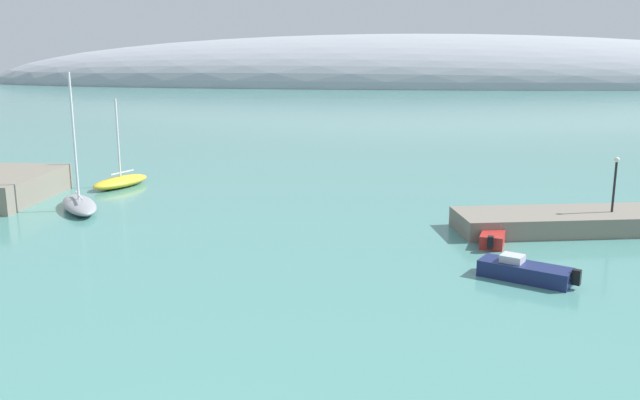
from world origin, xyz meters
The scene contains 7 objects.
breakwater_rocks centered at (23.85, 29.47, 0.67)m, with size 23.90×4.78×1.33m, color gray.
distant_ridge centered at (18.46, 224.43, 0.00)m, with size 309.76×68.24×34.85m, color #999EA8.
sailboat_grey_near_shore centered at (-16.51, 31.37, 0.56)m, with size 5.87×7.39×10.60m.
sailboat_yellow_mid_mooring centered at (-16.78, 40.52, 0.55)m, with size 4.65×6.67×7.97m.
motorboat_navy_foreground centered at (14.63, 18.07, 0.49)m, with size 5.16×3.79×1.29m.
motorboat_red_alongside_breakwater centered at (14.11, 25.28, 0.46)m, with size 2.36×4.57×1.24m.
harbor_lamp_post centered at (22.62, 28.97, 3.71)m, with size 0.36×0.36×3.80m.
Camera 1 is at (6.67, -17.40, 12.26)m, focal length 37.67 mm.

